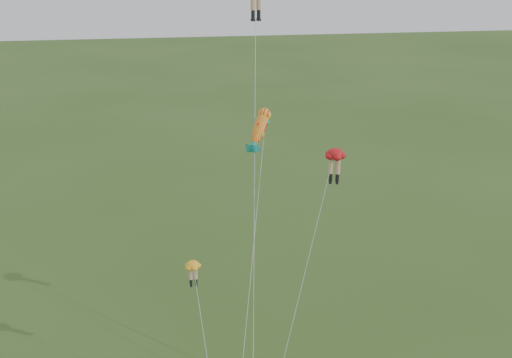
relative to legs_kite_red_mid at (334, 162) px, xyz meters
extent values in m
cylinder|color=tan|center=(-3.22, 9.54, 8.09)|extent=(0.33, 0.33, 1.12)
cylinder|color=black|center=(-3.22, 9.54, 7.25)|extent=(0.26, 0.26, 0.56)
cube|color=black|center=(-3.22, 9.54, 6.89)|extent=(0.29, 0.37, 0.16)
cylinder|color=tan|center=(-2.80, 9.71, 8.09)|extent=(0.33, 0.33, 1.12)
cylinder|color=black|center=(-2.80, 9.71, 7.25)|extent=(0.26, 0.26, 0.56)
cube|color=black|center=(-2.80, 9.71, 6.89)|extent=(0.29, 0.37, 0.16)
cylinder|color=silver|center=(-4.07, 3.36, -1.74)|extent=(2.16, 12.57, 22.12)
ellipsoid|color=#B31215|center=(0.09, 0.08, 0.46)|extent=(1.55, 1.55, 0.63)
cylinder|color=tan|center=(-0.10, 0.13, -0.28)|extent=(0.28, 0.28, 0.96)
cylinder|color=black|center=(-0.10, 0.13, -1.00)|extent=(0.22, 0.22, 0.48)
cube|color=black|center=(-0.10, 0.13, -1.31)|extent=(0.23, 0.31, 0.14)
cylinder|color=tan|center=(0.27, 0.03, -0.28)|extent=(0.28, 0.28, 0.96)
cylinder|color=black|center=(0.27, 0.03, -1.00)|extent=(0.22, 0.22, 0.48)
cube|color=black|center=(0.27, 0.03, -1.31)|extent=(0.23, 0.31, 0.14)
cylinder|color=silver|center=(-1.87, -1.69, -6.01)|extent=(3.95, 3.57, 13.56)
ellipsoid|color=#F8AA1F|center=(-8.34, -1.65, -5.06)|extent=(0.98, 0.98, 0.47)
cylinder|color=tan|center=(-8.48, -1.65, -5.62)|extent=(0.21, 0.21, 0.72)
cylinder|color=black|center=(-8.48, -1.65, -6.16)|extent=(0.16, 0.16, 0.36)
cube|color=black|center=(-8.48, -1.65, -6.39)|extent=(0.13, 0.21, 0.10)
cylinder|color=tan|center=(-8.20, -1.64, -5.62)|extent=(0.21, 0.21, 0.72)
cylinder|color=black|center=(-8.20, -1.64, -6.16)|extent=(0.16, 0.16, 0.36)
cube|color=black|center=(-8.20, -1.64, -6.39)|extent=(0.13, 0.21, 0.10)
cylinder|color=silver|center=(-7.96, -2.98, -8.81)|extent=(0.80, 2.71, 7.97)
ellipsoid|color=yellow|center=(-3.64, 3.79, 1.18)|extent=(2.13, 2.68, 2.44)
sphere|color=yellow|center=(-3.64, 3.79, 1.18)|extent=(1.43, 1.55, 1.27)
cone|color=#14857E|center=(-3.64, 3.79, 1.18)|extent=(1.22, 1.38, 1.21)
cone|color=#14857E|center=(-3.64, 3.79, 1.18)|extent=(1.22, 1.38, 1.21)
cone|color=#14857E|center=(-3.64, 3.79, 1.18)|extent=(0.69, 0.78, 0.68)
cone|color=#14857E|center=(-3.64, 3.79, 1.18)|extent=(0.69, 0.78, 0.68)
cone|color=red|center=(-3.64, 3.79, 1.18)|extent=(0.72, 0.79, 0.67)
cylinder|color=silver|center=(-4.85, 0.00, -5.81)|extent=(2.46, 7.61, 13.98)
camera|label=1|loc=(-9.12, -29.57, 11.19)|focal=40.00mm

